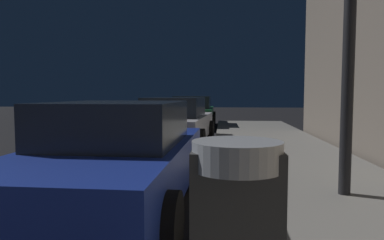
# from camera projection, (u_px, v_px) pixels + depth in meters

# --- Properties ---
(car_blue) EXTENTS (2.11, 4.36, 1.43)m
(car_blue) POSITION_uv_depth(u_px,v_px,m) (118.00, 157.00, 4.59)
(car_blue) COLOR navy
(car_blue) RESTS_ON ground
(car_silver) EXTENTS (2.19, 4.44, 1.43)m
(car_silver) POSITION_uv_depth(u_px,v_px,m) (176.00, 122.00, 10.25)
(car_silver) COLOR #B7B7BF
(car_silver) RESTS_ON ground
(car_green) EXTENTS (2.06, 4.29, 1.43)m
(car_green) POSITION_uv_depth(u_px,v_px,m) (193.00, 112.00, 16.16)
(car_green) COLOR #19592D
(car_green) RESTS_ON ground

